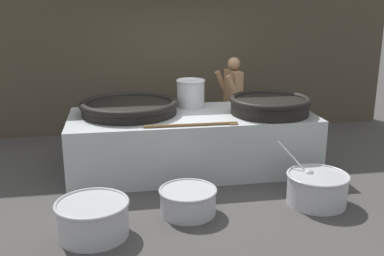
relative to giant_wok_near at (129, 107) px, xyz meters
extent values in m
plane|color=#474442|center=(0.94, -0.19, -0.99)|extent=(60.00, 60.00, 0.00)
cube|color=#4C4233|center=(0.94, 2.13, 1.19)|extent=(8.86, 0.24, 4.36)
cube|color=#B2B7B7|center=(0.94, -0.19, -0.55)|extent=(3.70, 1.53, 0.88)
cylinder|color=black|center=(0.00, 0.00, -0.03)|extent=(1.44, 1.44, 0.15)
torus|color=black|center=(0.00, 0.00, 0.04)|extent=(1.50, 1.50, 0.12)
cylinder|color=black|center=(2.11, -0.36, 0.00)|extent=(1.19, 1.19, 0.21)
torus|color=black|center=(2.11, -0.36, 0.10)|extent=(1.23, 1.23, 0.09)
cylinder|color=silver|center=(1.00, 0.29, 0.11)|extent=(0.44, 0.44, 0.43)
torus|color=silver|center=(1.00, 0.29, 0.32)|extent=(0.47, 0.47, 0.03)
cylinder|color=brown|center=(0.81, -0.86, -0.09)|extent=(1.31, 0.05, 0.04)
cube|color=brown|center=(1.41, -0.86, -0.10)|extent=(0.12, 0.10, 0.02)
cylinder|color=#9E7551|center=(1.87, 0.77, -0.60)|extent=(0.12, 0.12, 0.79)
cylinder|color=#9E7551|center=(1.84, 0.93, -0.60)|extent=(0.12, 0.12, 0.79)
cube|color=#722D4C|center=(1.85, 0.85, -0.44)|extent=(0.23, 0.27, 0.51)
cube|color=#9E7551|center=(1.85, 0.85, 0.09)|extent=(0.24, 0.50, 0.58)
cylinder|color=#9E7551|center=(1.80, 0.60, 0.09)|extent=(0.33, 0.15, 0.54)
cylinder|color=#9E7551|center=(1.71, 1.07, 0.09)|extent=(0.33, 0.15, 0.54)
sphere|color=#9E7551|center=(1.85, 0.85, 0.50)|extent=(0.22, 0.22, 0.22)
cylinder|color=#B7B7BC|center=(2.31, -1.72, -0.79)|extent=(0.76, 0.76, 0.39)
torus|color=#B7B7BC|center=(2.31, -1.72, -0.60)|extent=(0.80, 0.80, 0.04)
cylinder|color=orange|center=(2.31, -1.72, -0.71)|extent=(0.67, 0.67, 0.10)
cylinder|color=orange|center=(2.29, -1.87, -0.64)|extent=(0.04, 0.06, 0.03)
cylinder|color=orange|center=(2.28, -1.84, -0.63)|extent=(0.07, 0.06, 0.04)
cylinder|color=orange|center=(2.14, -1.62, -0.64)|extent=(0.06, 0.05, 0.04)
cylinder|color=orange|center=(2.36, -1.65, -0.64)|extent=(0.04, 0.04, 0.03)
cylinder|color=orange|center=(2.12, -1.69, -0.64)|extent=(0.04, 0.05, 0.04)
cylinder|color=orange|center=(2.37, -1.67, -0.64)|extent=(0.05, 0.05, 0.03)
cylinder|color=orange|center=(2.24, -1.75, -0.63)|extent=(0.06, 0.06, 0.04)
sphere|color=#B7B7BC|center=(2.23, -1.61, -0.62)|extent=(0.14, 0.14, 0.14)
cylinder|color=#B7B7BC|center=(2.09, -1.41, -0.45)|extent=(0.33, 0.43, 0.37)
cylinder|color=#B7B7BC|center=(-0.51, -2.07, -0.79)|extent=(0.79, 0.79, 0.39)
torus|color=#B7B7BC|center=(-0.51, -2.07, -0.60)|extent=(0.83, 0.83, 0.04)
cylinder|color=#6B9347|center=(-0.51, -2.07, -0.71)|extent=(0.70, 0.70, 0.10)
cylinder|color=#B7B7BC|center=(0.63, -1.71, -0.83)|extent=(0.69, 0.69, 0.31)
torus|color=#B7B7BC|center=(0.63, -1.71, -0.68)|extent=(0.72, 0.72, 0.03)
cylinder|color=tan|center=(0.63, -1.71, -0.77)|extent=(0.60, 0.60, 0.08)
camera|label=1|loc=(-0.18, -6.72, 1.55)|focal=42.00mm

